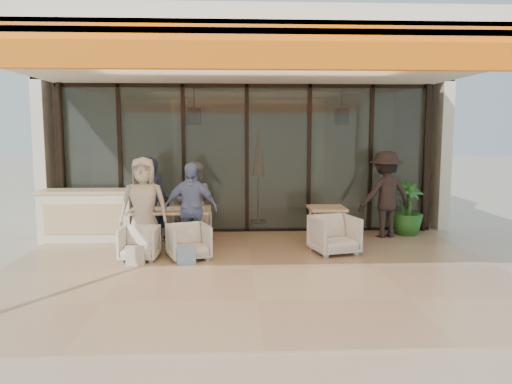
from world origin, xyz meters
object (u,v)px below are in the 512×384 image
(diner_grey, at_px, (194,202))
(side_chair, at_px, (334,233))
(chair_near_left, at_px, (139,242))
(standing_woman, at_px, (385,195))
(diner_navy, at_px, (152,200))
(potted_palm, at_px, (407,208))
(chair_near_right, at_px, (189,240))
(diner_cream, at_px, (144,206))
(chair_far_right, at_px, (196,222))
(diner_periwinkle, at_px, (191,208))
(dining_table, at_px, (170,212))
(chair_far_left, at_px, (156,223))
(side_table, at_px, (327,212))
(host_counter, at_px, (87,215))

(diner_grey, bearing_deg, side_chair, 172.97)
(chair_near_left, bearing_deg, standing_woman, 21.39)
(diner_navy, bearing_deg, side_chair, 168.93)
(diner_grey, height_order, potted_palm, diner_grey)
(chair_near_right, relative_size, diner_cream, 0.39)
(diner_navy, bearing_deg, chair_far_right, -142.11)
(diner_periwinkle, bearing_deg, dining_table, 137.96)
(diner_grey, bearing_deg, diner_periwinkle, 106.50)
(diner_navy, bearing_deg, dining_table, 140.15)
(chair_far_right, bearing_deg, side_chair, 143.30)
(chair_near_left, relative_size, diner_cream, 0.37)
(chair_far_left, xyz_separation_m, diner_periwinkle, (0.84, -1.40, 0.53))
(chair_far_right, xyz_separation_m, diner_navy, (-0.84, -0.50, 0.53))
(dining_table, distance_m, side_chair, 3.11)
(chair_near_right, height_order, diner_grey, diner_grey)
(side_table, height_order, potted_palm, potted_palm)
(host_counter, bearing_deg, side_table, -6.76)
(side_chair, bearing_deg, side_table, 75.16)
(host_counter, relative_size, chair_far_left, 3.14)
(chair_near_left, bearing_deg, side_table, 19.62)
(diner_periwinkle, bearing_deg, diner_cream, -175.07)
(host_counter, height_order, diner_cream, diner_cream)
(dining_table, relative_size, chair_near_left, 2.32)
(side_chair, bearing_deg, chair_far_right, 133.01)
(diner_grey, relative_size, potted_palm, 1.39)
(diner_periwinkle, bearing_deg, side_table, 16.35)
(chair_far_left, relative_size, diner_grey, 0.37)
(diner_grey, height_order, diner_periwinkle, diner_periwinkle)
(diner_navy, bearing_deg, potted_palm, -168.59)
(chair_near_right, bearing_deg, diner_periwinkle, 70.42)
(chair_near_left, bearing_deg, diner_periwinkle, 33.78)
(chair_near_left, relative_size, side_table, 0.87)
(diner_cream, bearing_deg, dining_table, 47.27)
(standing_woman, bearing_deg, diner_grey, -12.74)
(diner_cream, distance_m, diner_periwinkle, 0.84)
(chair_far_right, distance_m, chair_near_left, 2.08)
(chair_far_left, relative_size, side_table, 0.79)
(diner_navy, distance_m, side_chair, 3.64)
(side_chair, bearing_deg, diner_periwinkle, 160.14)
(dining_table, distance_m, potted_palm, 4.96)
(diner_grey, height_order, standing_woman, standing_woman)
(host_counter, height_order, diner_grey, diner_grey)
(chair_near_right, relative_size, diner_periwinkle, 0.42)
(diner_navy, xyz_separation_m, side_chair, (3.43, -1.13, -0.46))
(chair_near_right, xyz_separation_m, diner_cream, (-0.84, 0.50, 0.53))
(diner_periwinkle, xyz_separation_m, side_chair, (2.59, -0.23, -0.44))
(diner_navy, distance_m, standing_woman, 4.75)
(diner_grey, bearing_deg, standing_woman, -160.90)
(diner_grey, xyz_separation_m, standing_woman, (3.91, 0.18, 0.10))
(chair_far_right, bearing_deg, chair_far_left, -4.55)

